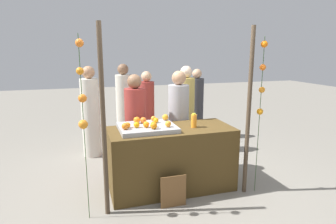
% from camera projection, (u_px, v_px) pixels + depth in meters
% --- Properties ---
extents(ground_plane, '(24.00, 24.00, 0.00)m').
position_uv_depth(ground_plane, '(171.00, 187.00, 4.19)').
color(ground_plane, gray).
extents(stall_counter, '(1.73, 0.75, 0.89)m').
position_uv_depth(stall_counter, '(171.00, 158.00, 4.10)').
color(stall_counter, '#4C3819').
rests_on(stall_counter, ground_plane).
extents(orange_tray, '(0.76, 0.62, 0.06)m').
position_uv_depth(orange_tray, '(147.00, 128.00, 3.93)').
color(orange_tray, '#9EA0A5').
rests_on(orange_tray, stall_counter).
extents(orange_0, '(0.07, 0.07, 0.07)m').
position_uv_depth(orange_0, '(128.00, 125.00, 3.80)').
color(orange_0, orange).
rests_on(orange_0, orange_tray).
extents(orange_1, '(0.09, 0.09, 0.09)m').
position_uv_depth(orange_1, '(165.00, 117.00, 4.20)').
color(orange_1, orange).
rests_on(orange_1, orange_tray).
extents(orange_2, '(0.08, 0.08, 0.08)m').
position_uv_depth(orange_2, '(146.00, 124.00, 3.81)').
color(orange_2, orange).
rests_on(orange_2, orange_tray).
extents(orange_3, '(0.07, 0.07, 0.07)m').
position_uv_depth(orange_3, '(156.00, 120.00, 4.05)').
color(orange_3, orange).
rests_on(orange_3, orange_tray).
extents(orange_4, '(0.08, 0.08, 0.08)m').
position_uv_depth(orange_4, '(137.00, 125.00, 3.80)').
color(orange_4, orange).
rests_on(orange_4, orange_tray).
extents(orange_5, '(0.09, 0.09, 0.09)m').
position_uv_depth(orange_5, '(137.00, 120.00, 4.03)').
color(orange_5, orange).
rests_on(orange_5, orange_tray).
extents(orange_6, '(0.09, 0.09, 0.09)m').
position_uv_depth(orange_6, '(143.00, 120.00, 4.03)').
color(orange_6, orange).
rests_on(orange_6, orange_tray).
extents(orange_7, '(0.08, 0.08, 0.08)m').
position_uv_depth(orange_7, '(168.00, 124.00, 3.84)').
color(orange_7, orange).
rests_on(orange_7, orange_tray).
extents(orange_8, '(0.07, 0.07, 0.07)m').
position_uv_depth(orange_8, '(153.00, 119.00, 4.16)').
color(orange_8, orange).
rests_on(orange_8, orange_tray).
extents(orange_9, '(0.09, 0.09, 0.09)m').
position_uv_depth(orange_9, '(125.00, 126.00, 3.71)').
color(orange_9, orange).
rests_on(orange_9, orange_tray).
extents(orange_10, '(0.09, 0.09, 0.09)m').
position_uv_depth(orange_10, '(154.00, 126.00, 3.74)').
color(orange_10, orange).
rests_on(orange_10, orange_tray).
extents(orange_11, '(0.07, 0.07, 0.07)m').
position_uv_depth(orange_11, '(153.00, 124.00, 3.83)').
color(orange_11, orange).
rests_on(orange_11, orange_tray).
extents(juice_bottle, '(0.08, 0.08, 0.20)m').
position_uv_depth(juice_bottle, '(194.00, 121.00, 4.04)').
color(juice_bottle, orange).
rests_on(juice_bottle, stall_counter).
extents(chalkboard_sign, '(0.33, 0.03, 0.43)m').
position_uv_depth(chalkboard_sign, '(173.00, 192.00, 3.64)').
color(chalkboard_sign, brown).
rests_on(chalkboard_sign, ground_plane).
extents(vendor_left, '(0.32, 0.32, 1.60)m').
position_uv_depth(vendor_left, '(136.00, 130.00, 4.47)').
color(vendor_left, maroon).
rests_on(vendor_left, ground_plane).
extents(vendor_right, '(0.33, 0.33, 1.63)m').
position_uv_depth(vendor_right, '(178.00, 125.00, 4.65)').
color(vendor_right, '#99999E').
rests_on(vendor_right, ground_plane).
extents(crowd_person_0, '(0.31, 0.31, 1.54)m').
position_uv_depth(crowd_person_0, '(196.00, 106.00, 6.46)').
color(crowd_person_0, '#333338').
rests_on(crowd_person_0, ground_plane).
extents(crowd_person_1, '(0.33, 0.33, 1.67)m').
position_uv_depth(crowd_person_1, '(124.00, 107.00, 6.09)').
color(crowd_person_1, beige).
rests_on(crowd_person_1, ground_plane).
extents(crowd_person_2, '(0.31, 0.31, 1.53)m').
position_uv_depth(crowd_person_2, '(147.00, 111.00, 5.92)').
color(crowd_person_2, maroon).
rests_on(crowd_person_2, ground_plane).
extents(crowd_person_3, '(0.33, 0.33, 1.67)m').
position_uv_depth(crowd_person_3, '(91.00, 115.00, 5.32)').
color(crowd_person_3, beige).
rests_on(crowd_person_3, ground_plane).
extents(crowd_person_4, '(0.33, 0.33, 1.66)m').
position_uv_depth(crowd_person_4, '(186.00, 112.00, 5.57)').
color(crowd_person_4, tan).
rests_on(crowd_person_4, ground_plane).
extents(canopy_post_left, '(0.06, 0.06, 2.25)m').
position_uv_depth(canopy_post_left, '(103.00, 124.00, 3.29)').
color(canopy_post_left, '#473828').
rests_on(canopy_post_left, ground_plane).
extents(canopy_post_right, '(0.06, 0.06, 2.25)m').
position_uv_depth(canopy_post_right, '(249.00, 113.00, 3.83)').
color(canopy_post_right, '#473828').
rests_on(canopy_post_right, ground_plane).
extents(garland_strand_left, '(0.11, 0.11, 2.12)m').
position_uv_depth(garland_strand_left, '(82.00, 93.00, 3.12)').
color(garland_strand_left, '#2D4C23').
rests_on(garland_strand_left, ground_plane).
extents(garland_strand_right, '(0.10, 0.09, 2.12)m').
position_uv_depth(garland_strand_right, '(262.00, 80.00, 3.76)').
color(garland_strand_right, '#2D4C23').
rests_on(garland_strand_right, ground_plane).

